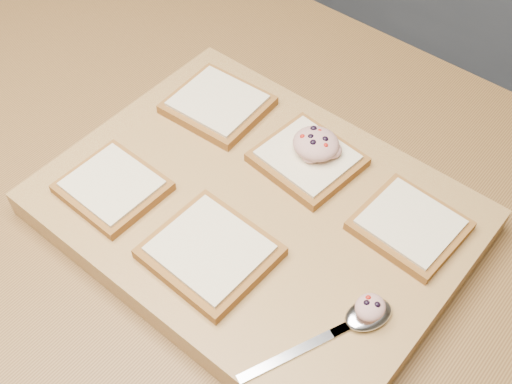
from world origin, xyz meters
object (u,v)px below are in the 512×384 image
cutting_board (256,212)px  spoon (358,320)px  bread_far_center (307,159)px  tuna_salad_dollop (316,143)px

cutting_board → spoon: spoon is taller
cutting_board → bread_far_center: 0.10m
cutting_board → bread_far_center: bread_far_center is taller
cutting_board → tuna_salad_dollop: tuna_salad_dollop is taller
tuna_salad_dollop → spoon: tuna_salad_dollop is taller
cutting_board → bread_far_center: (0.01, 0.09, 0.03)m
bread_far_center → spoon: bread_far_center is taller
tuna_salad_dollop → bread_far_center: bearing=-111.2°
cutting_board → bread_far_center: size_ratio=3.80×
bread_far_center → cutting_board: bearing=-95.7°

